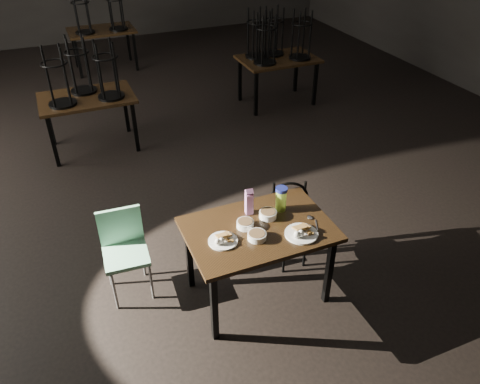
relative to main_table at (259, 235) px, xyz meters
name	(u,v)px	position (x,y,z in m)	size (l,w,h in m)	color
main_table	(259,235)	(0.00, 0.00, 0.00)	(1.20, 0.80, 0.75)	black
plate_left	(223,240)	(-0.34, -0.05, 0.10)	(0.23, 0.23, 0.08)	white
plate_right	(301,232)	(0.27, -0.22, 0.10)	(0.27, 0.27, 0.09)	white
bowl_near	(245,224)	(-0.10, 0.05, 0.11)	(0.14, 0.14, 0.06)	white
bowl_far	(268,214)	(0.13, 0.10, 0.11)	(0.15, 0.15, 0.06)	white
bowl_big	(257,236)	(-0.07, -0.12, 0.11)	(0.15, 0.15, 0.05)	white
juice_carton	(249,202)	(0.00, 0.21, 0.19)	(0.07, 0.07, 0.25)	#901A7A
water_bottle	(281,199)	(0.28, 0.15, 0.19)	(0.13, 0.13, 0.22)	#B1E643
spoon	(311,219)	(0.45, -0.07, 0.08)	(0.06, 0.21, 0.01)	silver
bentwood_chair	(290,218)	(0.47, 0.31, -0.18)	(0.43, 0.42, 0.82)	black
school_chair	(124,246)	(-1.04, 0.52, -0.18)	(0.40, 0.40, 0.81)	#7FC59F
bg_table_left	(86,95)	(-0.94, 3.32, 0.11)	(1.20, 0.80, 1.48)	black
bg_table_right	(276,55)	(2.03, 3.75, 0.13)	(1.20, 0.80, 1.48)	black
bg_table_far	(101,30)	(-0.25, 6.43, 0.08)	(1.20, 0.80, 1.48)	black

